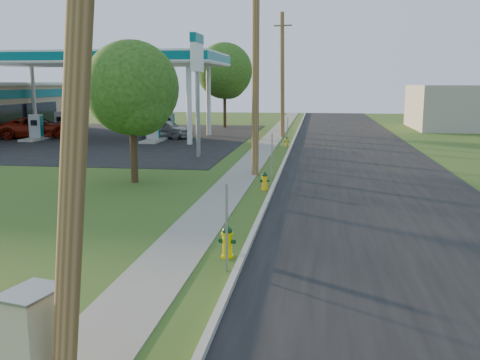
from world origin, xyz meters
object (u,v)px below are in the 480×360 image
utility_pole_far (282,75)px  hydrant_near (227,242)px  tree_lot (225,73)px  fuel_pump_ne (153,132)px  hydrant_far (287,141)px  utility_pole_near (79,28)px  fuel_pump_sw (61,126)px  car_red (38,128)px  utility_cabinet (34,340)px  price_pylon (197,60)px  tree_verge (133,92)px  hydrant_mid (265,181)px  fuel_pump_nw (36,130)px  utility_pole_mid (256,65)px  car_silver (166,129)px  fuel_pump_se (168,127)px

utility_pole_far → hydrant_near: size_ratio=11.68×
tree_lot → fuel_pump_ne: bearing=-102.9°
fuel_pump_ne → hydrant_far: bearing=-8.1°
utility_pole_near → tree_lot: bearing=97.6°
fuel_pump_sw → car_red: size_ratio=0.55×
hydrant_near → utility_cabinet: utility_cabinet is taller
price_pylon → tree_verge: 8.32m
utility_pole_near → hydrant_mid: bearing=87.0°
fuel_pump_nw → fuel_pump_ne: size_ratio=1.00×
price_pylon → car_red: (-14.59, 8.90, -4.62)m
utility_pole_mid → hydrant_far: size_ratio=14.61×
hydrant_mid → car_red: 26.25m
hydrant_far → car_silver: size_ratio=0.16×
hydrant_near → car_red: bearing=126.2°
fuel_pump_ne → hydrant_mid: fuel_pump_ne is taller
utility_pole_far → fuel_pump_ne: 10.99m
utility_pole_far → hydrant_mid: (0.78, -21.42, -4.45)m
utility_cabinet → tree_lot: bearing=96.4°
fuel_pump_se → car_silver: bearing=-84.2°
utility_pole_near → fuel_pump_sw: bearing=117.1°
hydrant_far → car_silver: bearing=156.4°
utility_pole_mid → fuel_pump_sw: size_ratio=3.06×
car_red → car_silver: size_ratio=1.35×
price_pylon → tree_lot: (-1.97, 20.67, -0.32)m
hydrant_near → utility_pole_mid: bearing=93.4°
tree_lot → hydrant_mid: tree_lot is taller
fuel_pump_ne → car_red: size_ratio=0.55×
utility_pole_mid → fuel_pump_se: 19.65m
tree_verge → fuel_pump_se: bearing=101.9°
fuel_pump_nw → fuel_pump_se: bearing=24.0°
fuel_pump_nw → car_silver: 9.54m
fuel_pump_sw → tree_verge: bearing=-56.2°
tree_lot → hydrant_near: tree_lot is taller
utility_pole_far → fuel_pump_nw: size_ratio=2.97×
fuel_pump_nw → hydrant_far: (18.69, -1.38, -0.39)m
fuel_pump_ne → hydrant_near: 26.64m
tree_verge → hydrant_far: tree_verge is taller
tree_lot → utility_cabinet: (4.90, -43.98, -4.40)m
fuel_pump_ne → fuel_pump_sw: 9.85m
utility_pole_far → tree_lot: (-5.87, 8.17, 0.31)m
utility_cabinet → car_silver: size_ratio=0.33×
fuel_pump_se → tree_verge: tree_verge is taller
fuel_pump_se → hydrant_mid: size_ratio=4.39×
price_pylon → fuel_pump_ne: bearing=123.7°
tree_lot → hydrant_near: (6.57, -38.01, -4.72)m
tree_verge → car_silver: size_ratio=1.37×
fuel_pump_se → price_pylon: price_pylon is taller
hydrant_far → utility_pole_near: bearing=-91.5°
fuel_pump_sw → utility_cabinet: bearing=-64.1°
fuel_pump_ne → utility_pole_near: bearing=-74.0°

